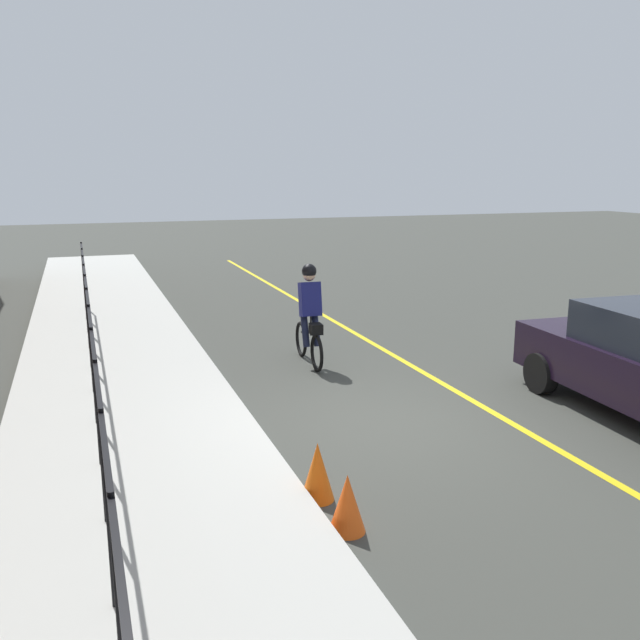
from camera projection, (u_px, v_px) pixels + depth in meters
The scene contains 7 objects.
ground_plane at pixel (390, 424), 9.33m from camera, with size 80.00×80.00×0.00m, color #3C3E38.
lane_line_centre at pixel (490, 410), 9.85m from camera, with size 36.00×0.12×0.01m, color yellow.
sidewalk at pixel (135, 453), 8.20m from camera, with size 40.00×3.20×0.15m, color #B1B1A9.
iron_fence at pixel (91, 340), 8.73m from camera, with size 16.46×0.04×1.60m.
cyclist_lead at pixel (310, 315), 12.00m from camera, with size 1.71×0.38×1.83m.
traffic_cone_near at pixel (347, 503), 6.50m from camera, with size 0.36×0.36×0.59m, color #FE5A16.
traffic_cone_far at pixel (318, 471), 7.13m from camera, with size 0.36×0.36×0.64m, color orange.
Camera 1 is at (-7.97, 3.87, 3.41)m, focal length 38.06 mm.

